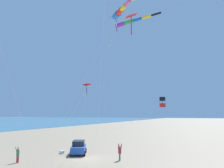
% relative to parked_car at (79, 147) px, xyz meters
% --- Properties ---
extents(ground_plane, '(600.00, 600.00, 0.00)m').
position_rel_parked_car_xyz_m(ground_plane, '(-2.37, 2.27, -0.95)').
color(ground_plane, gray).
extents(parked_car, '(3.60, 4.67, 1.85)m').
position_rel_parked_car_xyz_m(parked_car, '(0.00, 0.00, 0.00)').
color(parked_car, '#1E479E').
rests_on(parked_car, ground_plane).
extents(cooler_box, '(0.62, 0.42, 0.42)m').
position_rel_parked_car_xyz_m(cooler_box, '(2.40, 0.61, -0.74)').
color(cooler_box, white).
rests_on(cooler_box, ground_plane).
extents(person_adult_flyer, '(0.53, 0.65, 1.97)m').
position_rel_parked_car_xyz_m(person_adult_flyer, '(-6.92, 1.78, 0.12)').
color(person_adult_flyer, '#3D7F51').
rests_on(person_adult_flyer, ground_plane).
extents(person_child_green_jacket, '(0.60, 0.50, 1.76)m').
position_rel_parked_car_xyz_m(person_child_green_jacket, '(3.48, 7.70, 0.01)').
color(person_child_green_jacket, '#B72833').
rests_on(person_child_green_jacket, ground_plane).
extents(kite_windsock_teal_far_right, '(12.01, 4.71, 20.53)m').
position_rel_parked_car_xyz_m(kite_windsock_teal_far_right, '(-6.54, -4.25, 19.00)').
color(kite_windsock_teal_far_right, purple).
rests_on(kite_windsock_teal_far_right, ground_plane).
extents(kite_delta_checkered_midright, '(4.23, 5.01, 9.44)m').
position_rel_parked_car_xyz_m(kite_delta_checkered_midright, '(-3.68, 4.38, 8.16)').
color(kite_delta_checkered_midright, red).
rests_on(kite_delta_checkered_midright, ground_plane).
extents(kite_delta_striped_overhead, '(5.83, 4.54, 20.59)m').
position_rel_parked_car_xyz_m(kite_delta_striped_overhead, '(-7.03, -2.60, 19.17)').
color(kite_delta_striped_overhead, red).
rests_on(kite_delta_striped_overhead, ground_plane).
extents(kite_windsock_small_distant, '(15.80, 8.33, 16.91)m').
position_rel_parked_car_xyz_m(kite_windsock_small_distant, '(-9.01, 6.95, 15.41)').
color(kite_windsock_small_distant, blue).
rests_on(kite_windsock_small_distant, ground_plane).
extents(kite_delta_orange_high_right, '(5.29, 2.34, 19.03)m').
position_rel_parked_car_xyz_m(kite_delta_orange_high_right, '(-6.19, 1.18, 17.70)').
color(kite_delta_orange_high_right, purple).
rests_on(kite_delta_orange_high_right, ground_plane).
extents(kite_box_magenta_far_left, '(14.84, 2.24, 7.54)m').
position_rel_parked_car_xyz_m(kite_box_magenta_far_left, '(-12.28, 2.03, 5.98)').
color(kite_box_magenta_far_left, black).
rests_on(kite_box_magenta_far_left, ground_plane).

